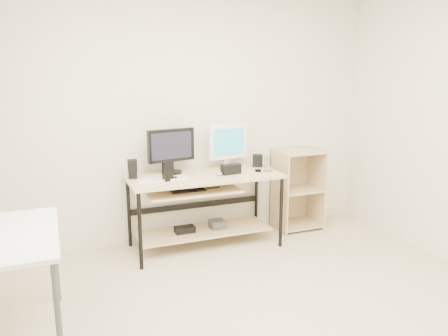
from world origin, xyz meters
TOP-DOWN VIEW (x-y plane):
  - room at (-0.14, 0.04)m, footprint 4.01×4.01m
  - desk at (-0.03, 1.66)m, footprint 1.50×0.65m
  - side_table at (-1.68, 0.60)m, footprint 0.60×1.00m
  - shelf_unit at (1.15, 1.82)m, footprint 0.50×0.40m
  - black_monitor at (-0.28, 1.84)m, footprint 0.49×0.20m
  - white_imac at (0.33, 1.85)m, footprint 0.44×0.14m
  - keyboard at (-0.43, 1.60)m, footprint 0.48×0.16m
  - mouse at (0.12, 1.58)m, footprint 0.10×0.12m
  - center_speaker at (0.25, 1.59)m, footprint 0.20×0.11m
  - speaker_left at (-0.68, 1.78)m, footprint 0.10×0.10m
  - speaker_right at (0.65, 1.81)m, footprint 0.14×0.14m
  - audio_controller at (-0.40, 1.56)m, footprint 0.10×0.08m
  - volume_puck at (-0.32, 1.59)m, footprint 0.06×0.06m
  - smartphone at (0.56, 1.61)m, footprint 0.09×0.12m
  - coaster at (0.65, 1.56)m, footprint 0.10×0.10m
  - drinking_glass at (0.65, 1.56)m, footprint 0.08×0.08m

SIDE VIEW (x-z plane):
  - shelf_unit at x=1.15m, z-range 0.00..0.90m
  - desk at x=-0.03m, z-range 0.16..0.91m
  - side_table at x=-1.68m, z-range 0.30..1.05m
  - coaster at x=0.65m, z-range 0.75..0.76m
  - smartphone at x=0.56m, z-range 0.75..0.76m
  - keyboard at x=-0.43m, z-range 0.75..0.77m
  - volume_puck at x=-0.32m, z-range 0.75..0.77m
  - mouse at x=0.12m, z-range 0.75..0.79m
  - center_speaker at x=0.25m, z-range 0.75..0.85m
  - speaker_right at x=0.65m, z-range 0.75..0.88m
  - drinking_glass at x=0.65m, z-range 0.76..0.91m
  - audio_controller at x=-0.40m, z-range 0.75..0.93m
  - speaker_left at x=-0.68m, z-range 0.75..0.93m
  - black_monitor at x=-0.28m, z-range 0.78..1.23m
  - white_imac at x=0.33m, z-range 0.79..1.26m
  - room at x=-0.14m, z-range 0.01..2.63m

